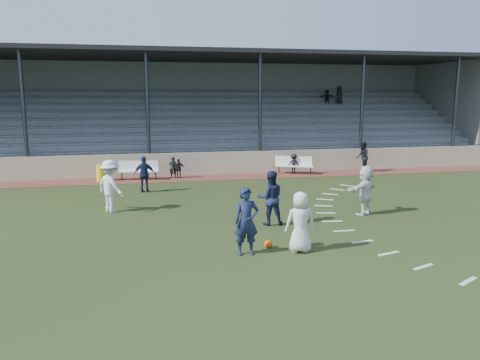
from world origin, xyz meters
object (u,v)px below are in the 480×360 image
object	(u,v)px
official	(362,157)
bench_left	(139,168)
player_white_lead	(300,222)
trash_bin	(102,173)
player_navy_lead	(246,221)
bench_right	(294,163)
football	(268,244)

from	to	relation	value
official	bench_left	bearing A→B (deg)	-70.55
player_white_lead	trash_bin	bearing A→B (deg)	-59.34
bench_left	player_white_lead	bearing A→B (deg)	-61.60
official	player_navy_lead	bearing A→B (deg)	-17.71
bench_right	trash_bin	size ratio (longest dim) A/B	2.42
bench_left	bench_right	xyz separation A→B (m)	(8.25, 0.08, 0.00)
football	player_navy_lead	xyz separation A→B (m)	(-0.72, -0.40, 0.80)
football	player_white_lead	world-z (taller)	player_white_lead
football	player_navy_lead	world-z (taller)	player_navy_lead
player_white_lead	bench_left	bearing A→B (deg)	-66.53
bench_left	bench_right	distance (m)	8.25
trash_bin	football	distance (m)	12.91
bench_left	official	size ratio (longest dim) A/B	1.21
bench_left	bench_right	world-z (taller)	same
bench_right	player_white_lead	bearing A→B (deg)	-84.73
bench_left	official	distance (m)	12.16
football	bench_left	bearing A→B (deg)	107.15
football	trash_bin	bearing A→B (deg)	114.88
bench_right	trash_bin	bearing A→B (deg)	-156.72
trash_bin	player_navy_lead	size ratio (longest dim) A/B	0.45
trash_bin	official	xyz separation A→B (m)	(13.97, -0.08, 0.43)
bench_right	official	size ratio (longest dim) A/B	1.19
player_navy_lead	bench_left	bearing A→B (deg)	103.32
football	player_navy_lead	size ratio (longest dim) A/B	0.13
player_white_lead	official	bearing A→B (deg)	-119.05
bench_right	player_navy_lead	xyz separation A→B (m)	(-5.35, -12.20, 0.33)
player_navy_lead	official	distance (m)	15.18
bench_right	player_navy_lead	bearing A→B (deg)	-90.93
trash_bin	official	size ratio (longest dim) A/B	0.49
football	official	size ratio (longest dim) A/B	0.14
bench_left	official	world-z (taller)	official
bench_right	player_navy_lead	distance (m)	13.33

